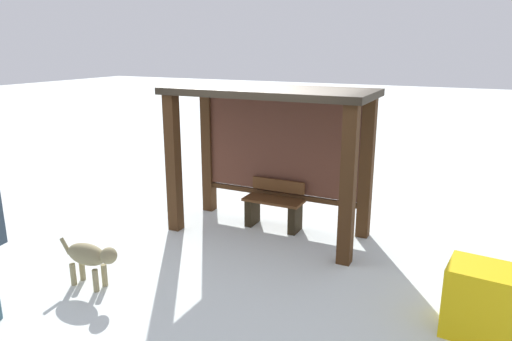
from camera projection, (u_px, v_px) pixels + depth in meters
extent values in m
plane|color=silver|center=(268.00, 232.00, 7.44)|extent=(60.00, 60.00, 0.00)
cube|color=#3E2512|center=(173.00, 164.00, 7.30)|extent=(0.18, 0.18, 2.17)
cube|color=#3E2512|center=(348.00, 187.00, 6.11)|extent=(0.18, 0.18, 2.17)
cube|color=#3E2512|center=(208.00, 151.00, 8.20)|extent=(0.18, 0.18, 2.17)
cube|color=#3E2512|center=(366.00, 169.00, 7.02)|extent=(0.18, 0.18, 2.17)
cube|color=#2C241A|center=(269.00, 92.00, 6.86)|extent=(3.10, 1.36, 0.10)
cube|color=#562F22|center=(281.00, 147.00, 7.55)|extent=(2.60, 0.08, 1.49)
cube|color=#3E2512|center=(280.00, 195.00, 7.74)|extent=(2.60, 0.06, 0.08)
cube|color=#573319|center=(273.00, 200.00, 7.50)|extent=(0.96, 0.41, 0.04)
cube|color=#573319|center=(278.00, 185.00, 7.61)|extent=(0.91, 0.04, 0.20)
cube|color=black|center=(295.00, 218.00, 7.41)|extent=(0.12, 0.35, 0.45)
cube|color=black|center=(252.00, 211.00, 7.73)|extent=(0.12, 0.35, 0.45)
ellipsoid|color=#8C825B|center=(87.00, 254.00, 5.68)|extent=(0.58, 0.24, 0.27)
sphere|color=#8C825B|center=(109.00, 256.00, 5.52)|extent=(0.20, 0.20, 0.20)
cylinder|color=#8C825B|center=(66.00, 246.00, 5.82)|extent=(0.16, 0.05, 0.22)
cylinder|color=#8C825B|center=(96.00, 281.00, 5.61)|extent=(0.07, 0.07, 0.28)
cylinder|color=#8C825B|center=(104.00, 275.00, 5.74)|extent=(0.07, 0.07, 0.28)
cylinder|color=#8C825B|center=(73.00, 274.00, 5.77)|extent=(0.07, 0.07, 0.28)
cylinder|color=#8C825B|center=(82.00, 269.00, 5.90)|extent=(0.07, 0.07, 0.28)
cube|color=yellow|center=(482.00, 301.00, 4.72)|extent=(0.75, 0.63, 0.75)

